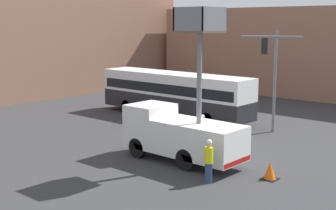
{
  "coord_description": "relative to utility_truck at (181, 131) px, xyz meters",
  "views": [
    {
      "loc": [
        -18.72,
        -14.55,
        6.78
      ],
      "look_at": [
        -1.49,
        0.65,
        2.74
      ],
      "focal_mm": 50.0,
      "sensor_mm": 36.0,
      "label": 1
    }
  ],
  "objects": [
    {
      "name": "traffic_light_pole",
      "position": [
        7.55,
        -0.7,
        2.73
      ],
      "size": [
        3.6,
        3.35,
        6.3
      ],
      "color": "slate",
      "rests_on": "ground_plane"
    },
    {
      "name": "road_worker_directing",
      "position": [
        3.21,
        1.08,
        -0.67
      ],
      "size": [
        0.38,
        0.38,
        1.74
      ],
      "rotation": [
        0.0,
        0.0,
        2.7
      ],
      "color": "navy",
      "rests_on": "ground_plane"
    },
    {
      "name": "utility_truck",
      "position": [
        0.0,
        0.0,
        0.0
      ],
      "size": [
        2.2,
        6.33,
        7.48
      ],
      "color": "silver",
      "rests_on": "ground_plane"
    },
    {
      "name": "traffic_cone_near_truck",
      "position": [
        0.5,
        -4.7,
        -1.17
      ],
      "size": [
        0.68,
        0.68,
        0.78
      ],
      "color": "black",
      "rests_on": "ground_plane"
    },
    {
      "name": "road_worker_near_truck",
      "position": [
        -1.66,
        -2.96,
        -0.56
      ],
      "size": [
        0.38,
        0.38,
        1.93
      ],
      "rotation": [
        0.0,
        0.0,
        5.19
      ],
      "color": "navy",
      "rests_on": "ground_plane"
    },
    {
      "name": "city_bus",
      "position": [
        8.07,
        7.34,
        0.35
      ],
      "size": [
        2.49,
        12.33,
        3.23
      ],
      "rotation": [
        0.0,
        0.0,
        1.24
      ],
      "color": "#232328",
      "rests_on": "ground_plane"
    },
    {
      "name": "ground_plane",
      "position": [
        1.49,
        0.18,
        -1.53
      ],
      "size": [
        120.0,
        120.0,
        0.0
      ],
      "primitive_type": "plane",
      "color": "#333335"
    },
    {
      "name": "building_backdrop_side",
      "position": [
        26.3,
        5.83,
        2.57
      ],
      "size": [
        10.0,
        28.0,
        8.21
      ],
      "color": "#936651",
      "rests_on": "ground_plane"
    }
  ]
}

